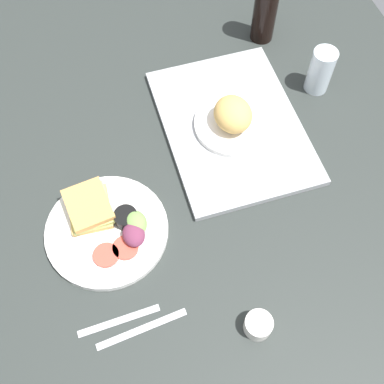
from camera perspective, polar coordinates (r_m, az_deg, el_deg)
ground_plane at (r=112.05cm, az=-1.77°, el=-0.91°), size 190.00×150.00×3.00cm
serving_tray at (r=121.18cm, az=4.78°, el=7.90°), size 45.23×33.31×1.60cm
bread_plate_near at (r=117.56cm, az=4.92°, el=8.73°), size 19.35×19.35×8.58cm
plate_with_salad at (r=107.00cm, az=-10.05°, el=-3.98°), size 27.18×27.18×5.40cm
drinking_glass at (r=129.46cm, az=15.08°, el=13.80°), size 6.19×6.19×12.32cm
soda_bottle at (r=137.76cm, az=8.77°, el=20.86°), size 6.40×6.40×19.79cm
espresso_cup at (r=98.80cm, az=7.90°, el=-15.45°), size 5.60×5.60×4.00cm
fork at (r=101.03cm, az=-8.70°, el=-14.93°), size 1.89×17.03×0.50cm
knife at (r=100.06cm, az=-6.00°, el=-15.95°), size 3.06×19.05×0.50cm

